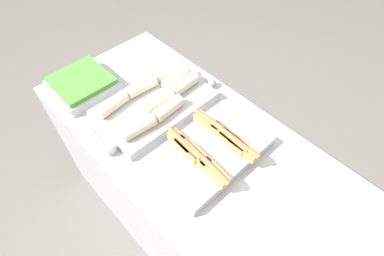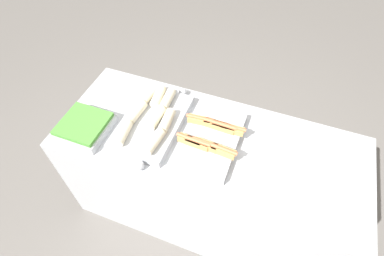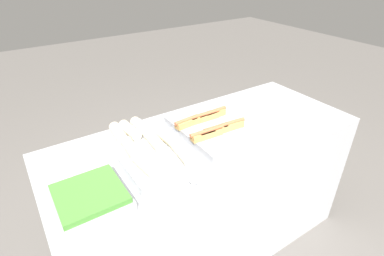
% 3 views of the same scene
% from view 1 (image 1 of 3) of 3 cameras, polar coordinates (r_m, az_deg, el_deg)
% --- Properties ---
extents(ground_plane, '(12.00, 12.00, 0.00)m').
position_cam_1_polar(ground_plane, '(2.06, 2.15, -18.60)').
color(ground_plane, slate).
extents(counter, '(1.80, 0.73, 0.87)m').
position_cam_1_polar(counter, '(1.66, 2.60, -13.37)').
color(counter, '#B7BABF').
rests_on(counter, ground_plane).
extents(tray_hotdogs, '(0.35, 0.49, 0.10)m').
position_cam_1_polar(tray_hotdogs, '(1.25, 3.59, -4.20)').
color(tray_hotdogs, '#B7BABF').
rests_on(tray_hotdogs, counter).
extents(tray_wraps, '(0.33, 0.53, 0.11)m').
position_cam_1_polar(tray_wraps, '(1.42, -6.93, 4.98)').
color(tray_wraps, '#B7BABF').
rests_on(tray_wraps, counter).
extents(tray_side_front, '(0.28, 0.28, 0.07)m').
position_cam_1_polar(tray_side_front, '(1.60, -20.13, 7.85)').
color(tray_side_front, '#B7BABF').
rests_on(tray_side_front, counter).
extents(serving_spoon_near, '(0.22, 0.05, 0.05)m').
position_cam_1_polar(serving_spoon_near, '(1.31, -15.59, -3.73)').
color(serving_spoon_near, '#B2B5BA').
rests_on(serving_spoon_near, counter).
extents(serving_spoon_far, '(0.23, 0.05, 0.05)m').
position_cam_1_polar(serving_spoon_far, '(1.54, 3.27, 8.69)').
color(serving_spoon_far, '#B2B5BA').
rests_on(serving_spoon_far, counter).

